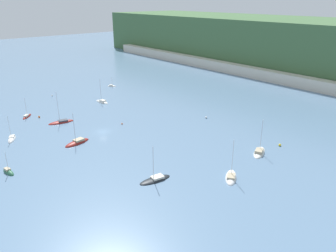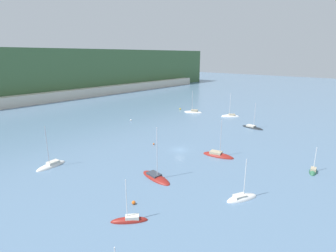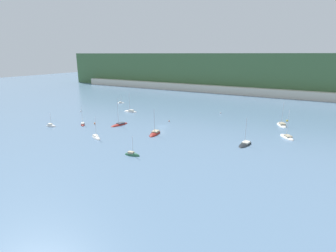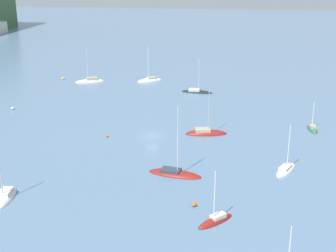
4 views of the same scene
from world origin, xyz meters
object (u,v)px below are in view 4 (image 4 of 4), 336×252
object	(u,v)px
sailboat_4	(197,92)
sailboat_9	(150,81)
sailboat_6	(90,81)
mooring_buoy_1	(107,136)
sailboat_3	(286,170)
mooring_buoy_4	(194,204)
sailboat_0	(216,221)
sailboat_5	(312,130)
sailboat_10	(175,174)
mooring_buoy_2	(63,79)
sailboat_7	(5,198)
mooring_buoy_0	(12,108)
sailboat_1	(206,134)

from	to	relation	value
sailboat_4	sailboat_9	size ratio (longest dim) A/B	0.88
sailboat_4	sailboat_6	distance (m)	33.21
sailboat_9	mooring_buoy_1	xyz separation A→B (m)	(-49.00, -0.46, 0.16)
sailboat_3	mooring_buoy_4	size ratio (longest dim) A/B	12.55
sailboat_0	sailboat_5	distance (m)	43.87
sailboat_6	sailboat_10	distance (m)	69.46
sailboat_5	mooring_buoy_2	distance (m)	76.63
sailboat_4	sailboat_9	world-z (taller)	sailboat_9
sailboat_4	sailboat_10	xyz separation A→B (m)	(-53.28, -1.13, -0.01)
sailboat_7	mooring_buoy_4	size ratio (longest dim) A/B	15.62
sailboat_3	mooring_buoy_0	bearing A→B (deg)	93.18
sailboat_10	sailboat_4	bearing A→B (deg)	101.00
mooring_buoy_0	sailboat_6	bearing A→B (deg)	-17.69
sailboat_4	mooring_buoy_4	size ratio (longest dim) A/B	13.98
sailboat_0	sailboat_7	size ratio (longest dim) A/B	0.74
sailboat_5	sailboat_9	world-z (taller)	sailboat_9
sailboat_9	mooring_buoy_2	xyz separation A→B (m)	(-2.60, 26.02, 0.29)
sailboat_6	sailboat_9	bearing A→B (deg)	167.77
sailboat_3	mooring_buoy_0	world-z (taller)	sailboat_3
mooring_buoy_4	sailboat_7	bearing A→B (deg)	93.71
sailboat_7	sailboat_10	bearing A→B (deg)	110.18
sailboat_6	sailboat_5	bearing A→B (deg)	124.66
sailboat_1	sailboat_10	bearing A→B (deg)	-110.81
sailboat_4	sailboat_9	xyz separation A→B (m)	(11.40, 15.06, -0.01)
mooring_buoy_0	mooring_buoy_4	world-z (taller)	mooring_buoy_4
sailboat_4	sailboat_6	world-z (taller)	sailboat_6
sailboat_3	sailboat_0	bearing A→B (deg)	176.04
mooring_buoy_4	mooring_buoy_2	bearing A→B (deg)	32.67
sailboat_4	mooring_buoy_1	xyz separation A→B (m)	(-37.60, 14.60, 0.15)
sailboat_6	sailboat_7	world-z (taller)	sailboat_6
sailboat_4	sailboat_3	bearing A→B (deg)	-60.60
sailboat_10	mooring_buoy_4	size ratio (longest dim) A/B	17.49
sailboat_7	mooring_buoy_1	size ratio (longest dim) A/B	21.74
sailboat_5	sailboat_9	xyz separation A→B (m)	(38.72, 41.57, -0.00)
mooring_buoy_0	mooring_buoy_1	distance (m)	31.20
sailboat_3	mooring_buoy_4	xyz separation A→B (m)	(-14.49, 14.00, 0.28)
sailboat_5	sailboat_6	bearing A→B (deg)	50.99
sailboat_10	sailboat_5	bearing A→B (deg)	55.44
sailboat_10	mooring_buoy_1	bearing A→B (deg)	144.88
sailboat_0	mooring_buoy_4	xyz separation A→B (m)	(3.79, 3.23, 0.25)
sailboat_3	sailboat_5	xyz separation A→B (m)	(21.74, -7.21, 0.02)
sailboat_10	mooring_buoy_1	xyz separation A→B (m)	(15.68, 15.73, 0.17)
sailboat_0	sailboat_5	bearing A→B (deg)	-161.42
sailboat_0	mooring_buoy_2	bearing A→B (deg)	-104.14
sailboat_1	mooring_buoy_2	world-z (taller)	sailboat_1
sailboat_5	mooring_buoy_2	xyz separation A→B (m)	(36.12, 67.59, 0.28)
mooring_buoy_2	sailboat_6	bearing A→B (deg)	-97.88
sailboat_3	sailboat_4	bearing A→B (deg)	48.03
sailboat_4	mooring_buoy_0	distance (m)	47.65
mooring_buoy_0	mooring_buoy_4	size ratio (longest dim) A/B	1.00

